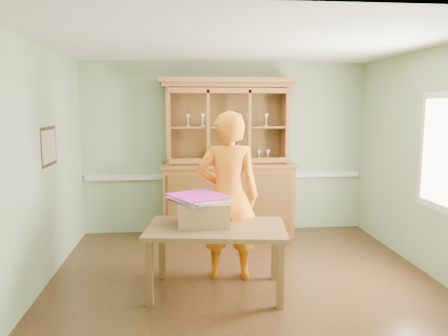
{
  "coord_description": "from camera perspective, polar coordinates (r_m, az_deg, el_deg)",
  "views": [
    {
      "loc": [
        -0.7,
        -4.93,
        2.01
      ],
      "look_at": [
        -0.18,
        0.4,
        1.25
      ],
      "focal_mm": 35.0,
      "sensor_mm": 36.0,
      "label": 1
    }
  ],
  "objects": [
    {
      "name": "cardboard_box",
      "position": [
        4.78,
        -2.61,
        -5.86
      ],
      "size": [
        0.57,
        0.47,
        0.26
      ],
      "primitive_type": "cube",
      "rotation": [
        0.0,
        0.0,
        -0.05
      ],
      "color": "tan",
      "rests_on": "dining_table"
    },
    {
      "name": "floor",
      "position": [
        5.37,
        2.36,
        -13.96
      ],
      "size": [
        4.5,
        4.5,
        0.0
      ],
      "primitive_type": "plane",
      "color": "#482B17",
      "rests_on": "ground"
    },
    {
      "name": "window_panel",
      "position": [
        5.5,
        26.62,
        1.86
      ],
      "size": [
        0.03,
        0.96,
        1.36
      ],
      "color": "silver",
      "rests_on": "wall_right"
    },
    {
      "name": "china_hutch",
      "position": [
        6.79,
        0.5,
        -1.8
      ],
      "size": [
        2.07,
        0.68,
        2.43
      ],
      "color": "brown",
      "rests_on": "floor"
    },
    {
      "name": "chair_rail",
      "position": [
        7.03,
        0.18,
        -1.04
      ],
      "size": [
        4.41,
        0.05,
        0.08
      ],
      "primitive_type": "cube",
      "color": "silver",
      "rests_on": "wall_back"
    },
    {
      "name": "wall_back",
      "position": [
        6.99,
        0.16,
        2.63
      ],
      "size": [
        4.5,
        0.0,
        4.5
      ],
      "primitive_type": "plane",
      "rotation": [
        1.57,
        0.0,
        0.0
      ],
      "color": "#8DA77D",
      "rests_on": "floor"
    },
    {
      "name": "ceiling",
      "position": [
        5.02,
        2.54,
        15.92
      ],
      "size": [
        4.5,
        4.5,
        0.0
      ],
      "primitive_type": "plane",
      "rotation": [
        3.14,
        0.0,
        0.0
      ],
      "color": "white",
      "rests_on": "wall_back"
    },
    {
      "name": "wall_left",
      "position": [
        5.21,
        -22.88,
        0.12
      ],
      "size": [
        0.0,
        4.0,
        4.0
      ],
      "primitive_type": "plane",
      "rotation": [
        1.57,
        0.0,
        1.57
      ],
      "color": "#8DA77D",
      "rests_on": "floor"
    },
    {
      "name": "dining_table",
      "position": [
        4.74,
        -1.01,
        -8.66
      ],
      "size": [
        1.57,
        1.07,
        0.74
      ],
      "rotation": [
        0.0,
        0.0,
        -0.13
      ],
      "color": "brown",
      "rests_on": "floor"
    },
    {
      "name": "person",
      "position": [
        5.07,
        0.57,
        -3.66
      ],
      "size": [
        0.76,
        0.54,
        1.96
      ],
      "primitive_type": "imported",
      "rotation": [
        0.0,
        0.0,
        3.04
      ],
      "color": "orange",
      "rests_on": "floor"
    },
    {
      "name": "kite_stack",
      "position": [
        4.77,
        -3.19,
        -3.92
      ],
      "size": [
        0.73,
        0.73,
        0.06
      ],
      "rotation": [
        0.0,
        0.0,
        0.58
      ],
      "color": "#CD22DF",
      "rests_on": "cardboard_box"
    },
    {
      "name": "wall_front",
      "position": [
        3.08,
        7.65,
        -4.44
      ],
      "size": [
        4.5,
        0.0,
        4.5
      ],
      "primitive_type": "plane",
      "rotation": [
        -1.57,
        0.0,
        0.0
      ],
      "color": "#8DA77D",
      "rests_on": "floor"
    },
    {
      "name": "wall_right",
      "position": [
        5.78,
        25.12,
        0.72
      ],
      "size": [
        0.0,
        4.0,
        4.0
      ],
      "primitive_type": "plane",
      "rotation": [
        1.57,
        0.0,
        -1.57
      ],
      "color": "#8DA77D",
      "rests_on": "floor"
    },
    {
      "name": "framed_map",
      "position": [
        5.47,
        -21.86,
        2.63
      ],
      "size": [
        0.03,
        0.6,
        0.46
      ],
      "color": "black",
      "rests_on": "wall_left"
    }
  ]
}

